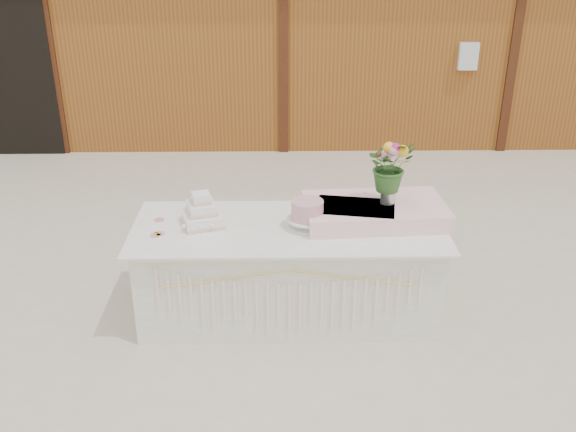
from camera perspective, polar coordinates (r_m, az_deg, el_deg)
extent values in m
plane|color=beige|center=(5.29, 0.05, -8.47)|extent=(80.00, 80.00, 0.00)
cube|color=brown|center=(10.52, -0.51, 17.12)|extent=(12.00, 4.00, 3.00)
cube|color=white|center=(5.09, 0.05, -4.94)|extent=(2.28, 0.88, 0.75)
cube|color=white|center=(4.91, 0.05, -1.04)|extent=(2.40, 1.00, 0.02)
cube|color=white|center=(4.97, -7.63, -0.25)|extent=(0.35, 0.35, 0.10)
cube|color=beige|center=(4.98, -7.61, -0.55)|extent=(0.36, 0.36, 0.02)
cube|color=white|center=(4.93, -7.69, 0.71)|extent=(0.25, 0.25, 0.09)
cube|color=beige|center=(4.94, -7.68, 0.45)|extent=(0.26, 0.26, 0.02)
cube|color=white|center=(4.90, -7.75, 1.59)|extent=(0.16, 0.16, 0.08)
cube|color=beige|center=(4.90, -7.73, 1.38)|extent=(0.18, 0.18, 0.02)
cylinder|color=white|center=(4.89, 1.71, -0.97)|extent=(0.27, 0.27, 0.02)
cylinder|color=white|center=(4.87, 1.72, -0.61)|extent=(0.08, 0.08, 0.05)
cylinder|color=white|center=(4.86, 1.72, -0.28)|extent=(0.31, 0.31, 0.01)
cylinder|color=#C28C96|center=(4.83, 1.73, 0.57)|extent=(0.24, 0.24, 0.14)
cube|color=#FBCDCA|center=(5.04, 7.71, 0.42)|extent=(1.13, 0.70, 0.14)
cylinder|color=silver|center=(5.01, 8.86, 1.99)|extent=(0.11, 0.11, 0.15)
imported|color=#335F26|center=(4.91, 9.08, 5.00)|extent=(0.47, 0.45, 0.40)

